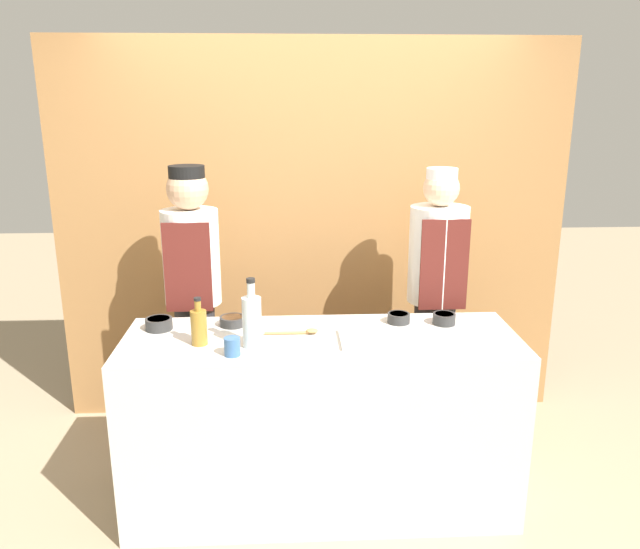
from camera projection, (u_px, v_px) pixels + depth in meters
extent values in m
plane|color=tan|center=(321.00, 500.00, 3.28)|extent=(14.00, 14.00, 0.00)
cube|color=olive|center=(312.00, 233.00, 4.02)|extent=(3.21, 0.18, 2.40)
cube|color=beige|center=(321.00, 422.00, 3.16)|extent=(1.93, 0.64, 0.92)
cylinder|color=#2D2D2D|center=(159.00, 324.00, 3.12)|extent=(0.13, 0.13, 0.06)
cylinder|color=orange|center=(159.00, 320.00, 3.12)|extent=(0.11, 0.11, 0.02)
cylinder|color=#2D2D2D|center=(444.00, 319.00, 3.20)|extent=(0.12, 0.12, 0.06)
cylinder|color=yellow|center=(444.00, 315.00, 3.19)|extent=(0.10, 0.10, 0.02)
cylinder|color=#2D2D2D|center=(233.00, 321.00, 3.18)|extent=(0.13, 0.13, 0.05)
cylinder|color=brown|center=(232.00, 318.00, 3.18)|extent=(0.11, 0.11, 0.01)
cylinder|color=#2D2D2D|center=(399.00, 318.00, 3.22)|extent=(0.12, 0.12, 0.05)
cylinder|color=silver|center=(399.00, 315.00, 3.21)|extent=(0.09, 0.09, 0.02)
cube|color=white|center=(370.00, 339.00, 2.98)|extent=(0.29, 0.26, 0.02)
cylinder|color=olive|center=(199.00, 328.00, 2.92)|extent=(0.08, 0.08, 0.17)
cylinder|color=olive|center=(198.00, 306.00, 2.89)|extent=(0.03, 0.03, 0.05)
cylinder|color=black|center=(197.00, 299.00, 2.88)|extent=(0.03, 0.03, 0.01)
cylinder|color=silver|center=(252.00, 322.00, 2.89)|extent=(0.09, 0.09, 0.24)
cylinder|color=silver|center=(251.00, 290.00, 2.84)|extent=(0.04, 0.04, 0.07)
cylinder|color=black|center=(251.00, 280.00, 2.83)|extent=(0.04, 0.04, 0.02)
cylinder|color=#386093|center=(232.00, 347.00, 2.80)|extent=(0.07, 0.07, 0.08)
cylinder|color=#B2844C|center=(286.00, 333.00, 3.06)|extent=(0.22, 0.02, 0.02)
ellipsoid|color=#B2844C|center=(312.00, 331.00, 3.06)|extent=(0.06, 0.05, 0.02)
cylinder|color=#28282D|center=(198.00, 376.00, 3.69)|extent=(0.23, 0.23, 0.92)
cylinder|color=white|center=(191.00, 257.00, 3.49)|extent=(0.32, 0.32, 0.53)
cube|color=#561E19|center=(188.00, 268.00, 3.35)|extent=(0.25, 0.02, 0.49)
sphere|color=tan|center=(187.00, 189.00, 3.38)|extent=(0.23, 0.23, 0.23)
cylinder|color=black|center=(187.00, 173.00, 3.36)|extent=(0.20, 0.20, 0.08)
cylinder|color=#28282D|center=(432.00, 372.00, 3.76)|extent=(0.24, 0.24, 0.90)
cylinder|color=white|center=(438.00, 254.00, 3.56)|extent=(0.33, 0.33, 0.55)
cube|color=#561E19|center=(444.00, 265.00, 3.41)|extent=(0.27, 0.02, 0.51)
sphere|color=beige|center=(441.00, 188.00, 3.46)|extent=(0.20, 0.20, 0.20)
cylinder|color=white|center=(442.00, 174.00, 3.43)|extent=(0.17, 0.17, 0.07)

